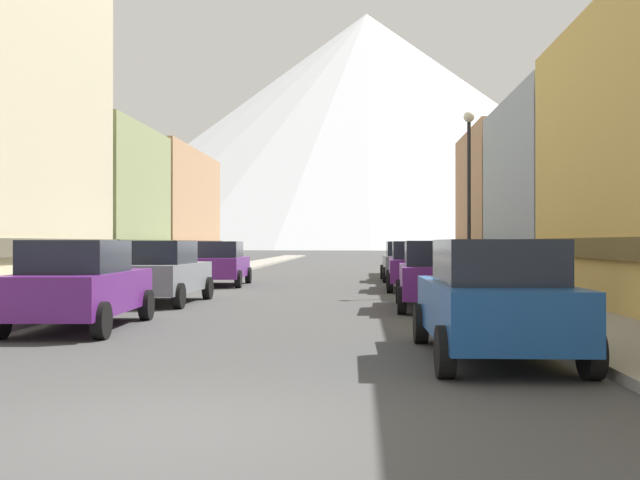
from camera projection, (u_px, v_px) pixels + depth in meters
The scene contains 19 objects.
ground_plane at pixel (163, 430), 6.82m from camera, with size 400.00×400.00×0.00m, color #414141.
sidewalk_left at pixel (219, 272), 42.11m from camera, with size 2.50×100.00×0.15m, color gray.
sidewalk_right at pixel (439, 272), 41.42m from camera, with size 2.50×100.00×0.15m, color gray.
storefront_left_2 at pixel (51, 207), 32.49m from camera, with size 8.87×8.12×6.84m.
storefront_left_3 at pixel (126, 214), 43.09m from camera, with size 9.03×12.36×7.06m.
storefront_right_2 at pixel (633, 196), 28.92m from camera, with size 10.29×10.06×7.40m.
storefront_right_3 at pixel (528, 206), 39.19m from camera, with size 6.77×9.65×7.67m.
car_left_0 at pixel (80, 284), 14.79m from camera, with size 2.24×4.48×1.78m.
car_left_1 at pixel (162, 272), 20.93m from camera, with size 2.15×4.44×1.78m.
car_left_2 at pixel (221, 263), 29.68m from camera, with size 2.20×4.46×1.78m.
car_right_0 at pixel (494, 299), 10.97m from camera, with size 2.11×4.42×1.78m.
car_right_1 at pixel (436, 274), 19.29m from camera, with size 2.21×4.47×1.78m.
car_right_2 at pixel (415, 265), 26.82m from camera, with size 2.17×4.45×1.78m.
car_right_3 at pixel (404, 261), 33.21m from camera, with size 2.08×4.41×1.78m.
potted_plant_1 at pixel (508, 273), 25.88m from camera, with size 0.66×0.66×0.95m.
potted_plant_2 at pixel (542, 280), 21.11m from camera, with size 0.72×0.72×0.96m.
pedestrian_0 at pixel (557, 280), 16.60m from camera, with size 0.36×0.36×1.63m.
streetlamp_right at pixel (469, 173), 24.01m from camera, with size 0.36×0.36×5.86m.
mountain_backdrop at pixel (366, 130), 266.34m from camera, with size 217.59×217.59×84.32m, color silver.
Camera 1 is at (1.82, -6.74, 1.74)m, focal length 41.49 mm.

